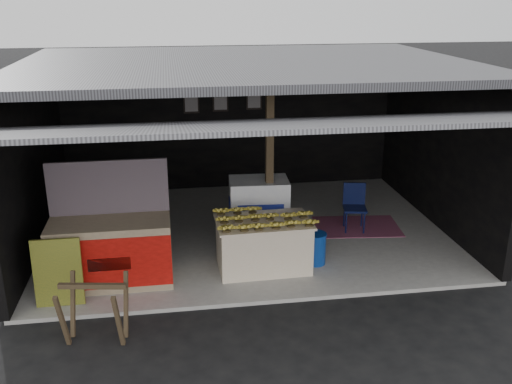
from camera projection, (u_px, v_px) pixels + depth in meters
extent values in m
plane|color=black|center=(271.00, 304.00, 7.85)|extent=(80.00, 80.00, 0.00)
cube|color=gray|center=(246.00, 231.00, 10.17)|extent=(7.00, 5.00, 0.06)
cube|color=black|center=(230.00, 120.00, 12.01)|extent=(7.00, 0.15, 2.90)
cube|color=black|center=(31.00, 160.00, 9.18)|extent=(0.15, 5.00, 2.90)
cube|color=black|center=(440.00, 143.00, 10.18)|extent=(0.15, 5.00, 2.90)
cube|color=#232326|center=(245.00, 64.00, 9.20)|extent=(7.20, 5.20, 0.12)
cube|color=#232326|center=(289.00, 125.00, 6.06)|extent=(7.40, 2.47, 0.48)
cube|color=#483924|center=(269.00, 161.00, 9.17)|extent=(0.12, 0.12, 2.85)
cube|color=white|center=(263.00, 246.00, 8.64)|extent=(1.38, 0.85, 0.74)
cube|color=white|center=(263.00, 222.00, 8.51)|extent=(1.44, 0.91, 0.04)
cube|color=white|center=(259.00, 210.00, 9.58)|extent=(1.01, 0.70, 1.08)
cube|color=navy|center=(262.00, 214.00, 9.25)|extent=(0.75, 0.06, 0.32)
cube|color=#B21414|center=(262.00, 235.00, 9.38)|extent=(0.48, 0.05, 0.11)
cube|color=#998466|center=(112.00, 252.00, 8.17)|extent=(1.71, 0.75, 0.96)
cube|color=red|center=(109.00, 264.00, 7.81)|extent=(1.70, 0.03, 0.75)
cube|color=white|center=(109.00, 264.00, 7.80)|extent=(0.58, 0.01, 0.19)
cube|color=#1B1A50|center=(108.00, 187.00, 8.17)|extent=(1.70, 0.06, 0.80)
cube|color=black|center=(58.00, 273.00, 7.58)|extent=(0.63, 0.11, 0.95)
cube|color=#483924|center=(62.00, 321.00, 6.69)|extent=(0.10, 0.31, 0.80)
cube|color=#483924|center=(118.00, 321.00, 6.68)|extent=(0.10, 0.31, 0.80)
cube|color=#483924|center=(73.00, 304.00, 7.06)|extent=(0.10, 0.31, 0.80)
cube|color=#483924|center=(126.00, 304.00, 7.06)|extent=(0.10, 0.31, 0.80)
cube|color=#483924|center=(92.00, 286.00, 6.75)|extent=(0.81, 0.19, 0.06)
cylinder|color=navy|center=(315.00, 249.00, 8.83)|extent=(0.32, 0.32, 0.47)
cylinder|color=#090F35|center=(346.00, 223.00, 9.93)|extent=(0.03, 0.03, 0.41)
cylinder|color=#090F35|center=(364.00, 223.00, 9.91)|extent=(0.03, 0.03, 0.41)
cylinder|color=#090F35|center=(344.00, 216.00, 10.22)|extent=(0.03, 0.03, 0.41)
cylinder|color=#090F35|center=(362.00, 216.00, 10.21)|extent=(0.03, 0.03, 0.41)
cube|color=#090F35|center=(355.00, 209.00, 10.00)|extent=(0.46, 0.46, 0.04)
cube|color=#090F35|center=(354.00, 194.00, 10.09)|extent=(0.39, 0.11, 0.42)
cube|color=maroon|center=(357.00, 226.00, 10.28)|extent=(1.60, 1.16, 0.01)
cube|color=black|center=(191.00, 103.00, 11.67)|extent=(0.32, 0.03, 0.42)
cube|color=#4C4C59|center=(191.00, 103.00, 11.65)|extent=(0.26, 0.02, 0.34)
cube|color=black|center=(220.00, 101.00, 11.75)|extent=(0.32, 0.03, 0.42)
cube|color=#4C4C59|center=(221.00, 101.00, 11.73)|extent=(0.26, 0.02, 0.34)
cube|color=black|center=(254.00, 99.00, 11.84)|extent=(0.32, 0.03, 0.42)
cube|color=#4C4C59|center=(254.00, 100.00, 11.82)|extent=(0.26, 0.02, 0.34)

